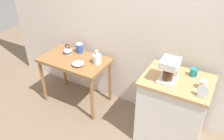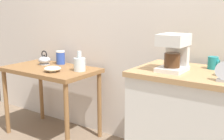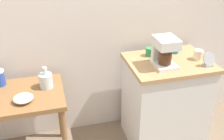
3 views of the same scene
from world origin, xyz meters
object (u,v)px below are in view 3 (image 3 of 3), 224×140
object	(u,v)px
mug_dark_teal	(175,48)
mug_tall_green	(150,52)
coffee_maker	(164,50)
table_clock	(209,60)
bowl_stoneware	(23,98)
mug_small_cream	(198,55)
glass_carafe_vase	(46,80)

from	to	relation	value
mug_dark_teal	mug_tall_green	bearing A→B (deg)	-179.39
coffee_maker	table_clock	world-z (taller)	coffee_maker
mug_tall_green	table_clock	distance (m)	0.52
bowl_stoneware	coffee_maker	size ratio (longest dim) A/B	0.61
bowl_stoneware	table_clock	xyz separation A→B (m)	(1.56, -0.09, 0.18)
coffee_maker	table_clock	xyz separation A→B (m)	(0.37, -0.12, -0.09)
coffee_maker	mug_tall_green	world-z (taller)	coffee_maker
bowl_stoneware	mug_small_cream	xyz separation A→B (m)	(1.54, 0.05, 0.17)
glass_carafe_vase	table_clock	xyz separation A→B (m)	(1.37, -0.27, 0.14)
mug_dark_teal	table_clock	xyz separation A→B (m)	(0.15, -0.33, 0.01)
bowl_stoneware	mug_small_cream	world-z (taller)	mug_small_cream
coffee_maker	mug_small_cream	bearing A→B (deg)	3.89
mug_small_cream	table_clock	world-z (taller)	table_clock
mug_dark_teal	table_clock	world-z (taller)	table_clock
coffee_maker	mug_tall_green	bearing A→B (deg)	101.09
glass_carafe_vase	coffee_maker	size ratio (longest dim) A/B	0.74
glass_carafe_vase	table_clock	size ratio (longest dim) A/B	1.56
mug_dark_teal	bowl_stoneware	bearing A→B (deg)	-170.54
mug_small_cream	table_clock	xyz separation A→B (m)	(0.02, -0.14, 0.01)
mug_tall_green	bowl_stoneware	bearing A→B (deg)	-168.61
bowl_stoneware	table_clock	bearing A→B (deg)	-3.45
coffee_maker	glass_carafe_vase	bearing A→B (deg)	171.52
bowl_stoneware	glass_carafe_vase	bearing A→B (deg)	42.62
table_clock	glass_carafe_vase	bearing A→B (deg)	168.98
bowl_stoneware	mug_small_cream	bearing A→B (deg)	1.77
bowl_stoneware	mug_tall_green	bearing A→B (deg)	11.39
glass_carafe_vase	mug_dark_teal	world-z (taller)	mug_dark_teal
glass_carafe_vase	mug_small_cream	world-z (taller)	mug_small_cream
coffee_maker	mug_small_cream	world-z (taller)	coffee_maker
mug_tall_green	table_clock	world-z (taller)	table_clock
mug_small_cream	mug_dark_teal	xyz separation A→B (m)	(-0.14, 0.19, 0.00)
coffee_maker	mug_tall_green	xyz separation A→B (m)	(-0.04, 0.21, -0.10)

